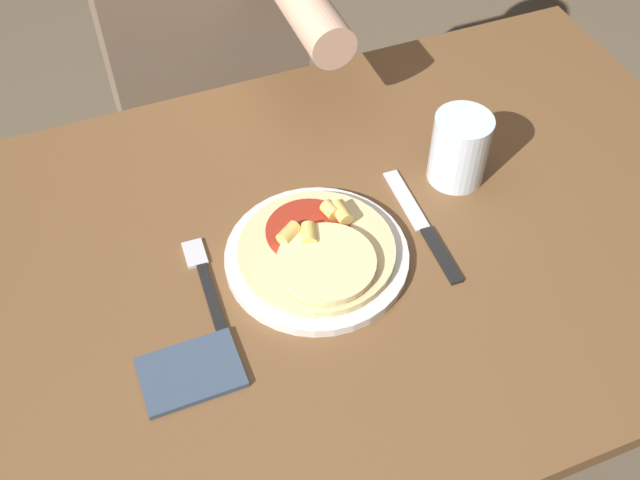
% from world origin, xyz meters
% --- Properties ---
extents(ground_plane, '(8.00, 8.00, 0.00)m').
position_xyz_m(ground_plane, '(0.00, 0.00, 0.00)').
color(ground_plane, brown).
extents(dining_table, '(1.29, 0.78, 0.73)m').
position_xyz_m(dining_table, '(0.00, 0.00, 0.62)').
color(dining_table, brown).
rests_on(dining_table, ground_plane).
extents(plate, '(0.25, 0.25, 0.01)m').
position_xyz_m(plate, '(0.00, -0.02, 0.74)').
color(plate, silver).
rests_on(plate, dining_table).
extents(pizza, '(0.21, 0.21, 0.04)m').
position_xyz_m(pizza, '(0.01, -0.02, 0.76)').
color(pizza, '#E0C689').
rests_on(pizza, plate).
extents(fork, '(0.03, 0.18, 0.00)m').
position_xyz_m(fork, '(-0.15, 0.00, 0.73)').
color(fork, black).
rests_on(fork, dining_table).
extents(knife, '(0.03, 0.22, 0.00)m').
position_xyz_m(knife, '(0.16, -0.01, 0.73)').
color(knife, black).
rests_on(knife, dining_table).
extents(drinking_glass, '(0.08, 0.08, 0.11)m').
position_xyz_m(drinking_glass, '(0.25, 0.06, 0.79)').
color(drinking_glass, silver).
rests_on(drinking_glass, dining_table).
extents(napkin, '(0.12, 0.08, 0.01)m').
position_xyz_m(napkin, '(-0.20, -0.12, 0.73)').
color(napkin, '#38475B').
rests_on(napkin, dining_table).
extents(person_diner, '(0.37, 0.52, 1.21)m').
position_xyz_m(person_diner, '(0.01, 0.63, 0.70)').
color(person_diner, '#2D2D38').
rests_on(person_diner, ground_plane).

